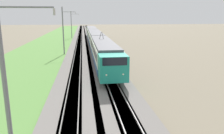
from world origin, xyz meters
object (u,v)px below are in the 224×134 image
catenary_mast_near (6,79)px  catenary_mast_far (72,25)px  passenger_train (95,38)px  catenary_mast_mid (63,31)px

catenary_mast_near → catenary_mast_far: 64.04m
passenger_train → catenary_mast_near: 41.68m
catenary_mast_far → passenger_train: bearing=-164.3°
passenger_train → catenary_mast_mid: catenary_mast_mid is taller
passenger_train → catenary_mast_mid: 11.39m
passenger_train → catenary_mast_far: 23.90m
catenary_mast_far → catenary_mast_near: bearing=-180.0°
catenary_mast_mid → catenary_mast_near: bearing=-180.0°
catenary_mast_near → catenary_mast_mid: size_ratio=0.95×
catenary_mast_mid → catenary_mast_far: size_ratio=1.01×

